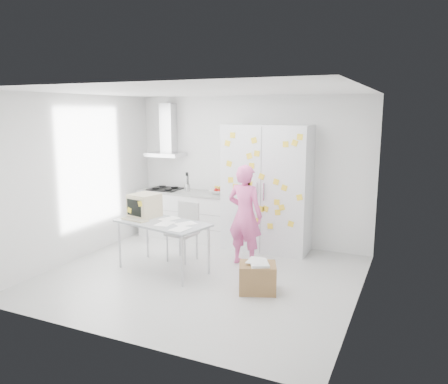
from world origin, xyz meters
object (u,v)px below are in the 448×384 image
at_px(person, 245,215).
at_px(chair, 185,228).
at_px(desk, 151,213).
at_px(cardboard_box, 258,277).

distance_m(person, chair, 1.04).
bearing_deg(chair, desk, -115.84).
xyz_separation_m(chair, cardboard_box, (1.56, -0.76, -0.33)).
bearing_deg(chair, person, 16.74).
xyz_separation_m(desk, chair, (0.31, 0.51, -0.33)).
xyz_separation_m(person, cardboard_box, (0.57, -0.96, -0.60)).
relative_size(desk, cardboard_box, 2.58).
bearing_deg(cardboard_box, chair, 153.93).
distance_m(desk, cardboard_box, 2.00).
xyz_separation_m(person, chair, (-0.99, -0.19, -0.27)).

